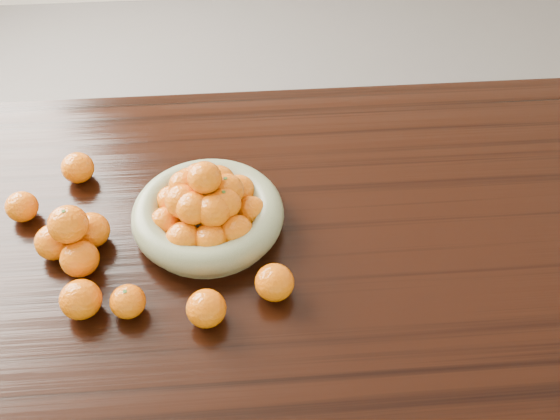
{
  "coord_description": "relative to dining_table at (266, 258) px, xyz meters",
  "views": [
    {
      "loc": [
        -0.04,
        -0.88,
        1.72
      ],
      "look_at": [
        0.03,
        -0.02,
        0.83
      ],
      "focal_mm": 40.0,
      "sensor_mm": 36.0,
      "label": 1
    }
  ],
  "objects": [
    {
      "name": "orange_pyramid",
      "position": [
        -0.38,
        -0.04,
        0.14
      ],
      "size": [
        0.15,
        0.15,
        0.13
      ],
      "rotation": [
        0.0,
        0.0,
        0.36
      ],
      "color": "orange",
      "rests_on": "dining_table"
    },
    {
      "name": "ground",
      "position": [
        0.0,
        0.0,
        -0.66
      ],
      "size": [
        5.0,
        5.0,
        0.0
      ],
      "primitive_type": "plane",
      "color": "#4F4C4A",
      "rests_on": "ground"
    },
    {
      "name": "loose_orange_0",
      "position": [
        -0.26,
        -0.18,
        0.12
      ],
      "size": [
        0.07,
        0.07,
        0.06
      ],
      "primitive_type": "ellipsoid",
      "color": "orange",
      "rests_on": "dining_table"
    },
    {
      "name": "loose_orange_4",
      "position": [
        -0.41,
        0.19,
        0.12
      ],
      "size": [
        0.07,
        0.07,
        0.07
      ],
      "primitive_type": "ellipsoid",
      "color": "orange",
      "rests_on": "dining_table"
    },
    {
      "name": "loose_orange_5",
      "position": [
        -0.35,
        -0.18,
        0.13
      ],
      "size": [
        0.08,
        0.08,
        0.07
      ],
      "primitive_type": "ellipsoid",
      "color": "orange",
      "rests_on": "dining_table"
    },
    {
      "name": "loose_orange_1",
      "position": [
        -0.12,
        -0.21,
        0.12
      ],
      "size": [
        0.07,
        0.07,
        0.07
      ],
      "primitive_type": "ellipsoid",
      "color": "orange",
      "rests_on": "dining_table"
    },
    {
      "name": "dining_table",
      "position": [
        0.0,
        0.0,
        0.0
      ],
      "size": [
        2.0,
        1.0,
        0.75
      ],
      "color": "black",
      "rests_on": "ground"
    },
    {
      "name": "loose_orange_3",
      "position": [
        -0.51,
        0.08,
        0.12
      ],
      "size": [
        0.07,
        0.07,
        0.06
      ],
      "primitive_type": "ellipsoid",
      "color": "orange",
      "rests_on": "dining_table"
    },
    {
      "name": "loose_orange_2",
      "position": [
        0.01,
        -0.16,
        0.12
      ],
      "size": [
        0.07,
        0.07,
        0.07
      ],
      "primitive_type": "ellipsoid",
      "color": "orange",
      "rests_on": "dining_table"
    },
    {
      "name": "fruit_bowl",
      "position": [
        -0.12,
        0.02,
        0.14
      ],
      "size": [
        0.31,
        0.31,
        0.17
      ],
      "rotation": [
        0.0,
        0.0,
        -0.28
      ],
      "color": "gray",
      "rests_on": "dining_table"
    }
  ]
}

